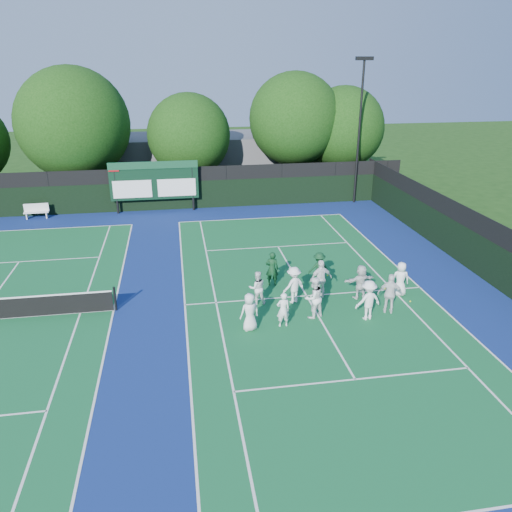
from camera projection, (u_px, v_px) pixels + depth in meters
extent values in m
plane|color=#193C10|center=(312.00, 306.00, 21.72)|extent=(120.00, 120.00, 0.00)
cube|color=navy|center=(173.00, 306.00, 21.73)|extent=(34.00, 32.00, 0.01)
cube|color=#12582C|center=(307.00, 296.00, 22.63)|extent=(10.97, 23.77, 0.00)
cube|color=silver|center=(261.00, 218.00, 33.51)|extent=(10.97, 0.08, 0.00)
cube|color=silver|center=(185.00, 305.00, 21.80)|extent=(0.08, 23.77, 0.00)
cube|color=silver|center=(420.00, 287.00, 23.45)|extent=(0.08, 23.77, 0.00)
cube|color=silver|center=(216.00, 302.00, 22.01)|extent=(0.08, 23.77, 0.00)
cube|color=silver|center=(392.00, 289.00, 23.25)|extent=(0.08, 23.77, 0.00)
cube|color=silver|center=(355.00, 379.00, 16.76)|extent=(8.23, 0.08, 0.00)
cube|color=silver|center=(278.00, 247.00, 28.49)|extent=(8.23, 0.08, 0.00)
cube|color=silver|center=(307.00, 296.00, 22.63)|extent=(0.08, 12.80, 0.00)
cube|color=silver|center=(43.00, 229.00, 31.40)|extent=(10.97, 0.08, 0.00)
cube|color=silver|center=(114.00, 310.00, 21.34)|extent=(0.08, 23.77, 0.00)
cube|color=silver|center=(80.00, 313.00, 21.14)|extent=(0.08, 23.77, 0.00)
cube|color=silver|center=(19.00, 262.00, 26.38)|extent=(8.23, 0.08, 0.00)
cube|color=black|center=(170.00, 196.00, 35.10)|extent=(34.00, 0.08, 2.00)
cube|color=black|center=(169.00, 175.00, 34.54)|extent=(34.00, 0.05, 1.00)
cube|color=black|center=(492.00, 263.00, 23.62)|extent=(0.08, 32.00, 2.00)
cube|color=black|center=(497.00, 233.00, 23.06)|extent=(0.05, 32.00, 1.00)
cylinder|color=black|center=(116.00, 189.00, 33.91)|extent=(0.16, 0.16, 3.50)
cylinder|color=black|center=(193.00, 186.00, 34.69)|extent=(0.16, 0.16, 3.50)
cube|color=black|center=(154.00, 181.00, 34.13)|extent=(6.00, 0.15, 2.60)
cube|color=#134227|center=(153.00, 165.00, 33.63)|extent=(6.00, 0.05, 0.50)
cube|color=white|center=(132.00, 189.00, 34.00)|extent=(2.60, 0.04, 1.20)
cube|color=white|center=(177.00, 187.00, 34.45)|extent=(2.60, 0.04, 1.20)
cube|color=#A00D14|center=(113.00, 168.00, 33.28)|extent=(0.70, 0.04, 0.50)
cube|color=#58585D|center=(216.00, 159.00, 42.66)|extent=(18.00, 6.00, 4.00)
cylinder|color=black|center=(359.00, 134.00, 35.37)|extent=(0.16, 0.16, 10.00)
cube|color=black|center=(365.00, 58.00, 33.51)|extent=(1.20, 0.30, 0.25)
cylinder|color=black|center=(115.00, 299.00, 21.16)|extent=(0.10, 0.10, 1.10)
cube|color=white|center=(36.00, 212.00, 33.33)|extent=(1.60, 0.51, 0.06)
cube|color=white|center=(36.00, 207.00, 33.36)|extent=(1.58, 0.15, 0.52)
cube|color=white|center=(27.00, 216.00, 33.32)|extent=(0.08, 0.37, 0.42)
cube|color=white|center=(47.00, 215.00, 33.51)|extent=(0.08, 0.37, 0.42)
cylinder|color=black|center=(81.00, 183.00, 37.20)|extent=(0.44, 0.44, 2.66)
sphere|color=#11330B|center=(73.00, 124.00, 35.59)|extent=(7.99, 7.99, 7.99)
sphere|color=#11330B|center=(84.00, 134.00, 36.25)|extent=(5.59, 5.59, 5.59)
cylinder|color=black|center=(191.00, 181.00, 38.49)|extent=(0.44, 0.44, 2.34)
sphere|color=#11330B|center=(189.00, 135.00, 37.19)|extent=(6.18, 6.18, 6.18)
sphere|color=#11330B|center=(197.00, 143.00, 37.78)|extent=(4.33, 4.33, 4.33)
cylinder|color=black|center=(293.00, 173.00, 39.57)|extent=(0.44, 0.44, 3.07)
sphere|color=#11330B|center=(295.00, 119.00, 38.03)|extent=(6.99, 6.99, 6.99)
sphere|color=#11330B|center=(301.00, 128.00, 38.65)|extent=(4.89, 4.89, 4.89)
cylinder|color=black|center=(340.00, 174.00, 40.25)|extent=(0.44, 0.44, 2.59)
sphere|color=#11330B|center=(343.00, 128.00, 38.88)|extent=(6.34, 6.34, 6.34)
sphere|color=#11330B|center=(349.00, 135.00, 39.49)|extent=(4.43, 4.43, 4.43)
sphere|color=yellow|center=(385.00, 289.00, 23.26)|extent=(0.07, 0.07, 0.07)
sphere|color=yellow|center=(403.00, 294.00, 22.72)|extent=(0.07, 0.07, 0.07)
sphere|color=yellow|center=(328.00, 275.00, 24.69)|extent=(0.07, 0.07, 0.07)
sphere|color=yellow|center=(410.00, 301.00, 22.07)|extent=(0.07, 0.07, 0.07)
imported|color=white|center=(250.00, 312.00, 19.55)|extent=(0.87, 0.68, 1.58)
imported|color=white|center=(283.00, 310.00, 19.84)|extent=(0.56, 0.39, 1.48)
imported|color=white|center=(314.00, 298.00, 20.49)|extent=(1.07, 0.97, 1.79)
imported|color=white|center=(368.00, 300.00, 20.36)|extent=(1.21, 0.83, 1.71)
imported|color=silver|center=(390.00, 294.00, 20.85)|extent=(1.12, 0.78, 1.77)
imported|color=white|center=(257.00, 288.00, 21.67)|extent=(0.77, 0.61, 1.53)
imported|color=white|center=(294.00, 285.00, 21.76)|extent=(1.24, 1.01, 1.67)
imported|color=white|center=(321.00, 279.00, 22.22)|extent=(1.11, 0.62, 1.79)
imported|color=silver|center=(361.00, 282.00, 22.18)|extent=(1.53, 0.73, 1.59)
imported|color=white|center=(400.00, 279.00, 22.46)|extent=(0.86, 0.64, 1.59)
imported|color=#0D3218|center=(272.00, 269.00, 23.42)|extent=(0.67, 0.50, 1.68)
imported|color=#0E361B|center=(319.00, 268.00, 23.62)|extent=(1.02, 0.60, 1.58)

